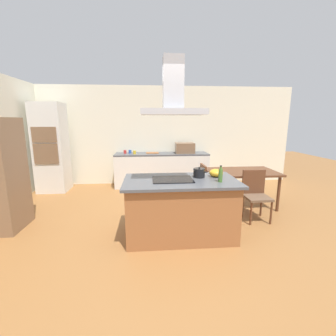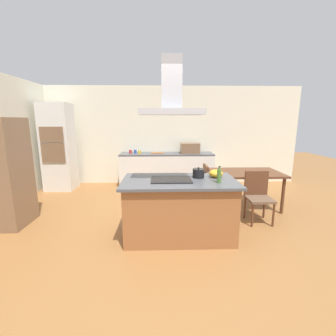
# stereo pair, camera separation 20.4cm
# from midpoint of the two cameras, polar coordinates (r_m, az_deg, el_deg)

# --- Properties ---
(ground) EXTENTS (16.00, 16.00, 0.00)m
(ground) POSITION_cam_midpoint_polar(r_m,az_deg,el_deg) (5.17, -0.40, -8.42)
(ground) COLOR #936033
(wall_back) EXTENTS (7.20, 0.10, 2.70)m
(wall_back) POSITION_cam_midpoint_polar(r_m,az_deg,el_deg) (6.62, -1.60, 7.95)
(wall_back) COLOR silver
(wall_back) RESTS_ON ground
(kitchen_island) EXTENTS (1.71, 0.95, 0.90)m
(kitchen_island) POSITION_cam_midpoint_polar(r_m,az_deg,el_deg) (3.61, 1.46, -9.77)
(kitchen_island) COLOR #995B33
(kitchen_island) RESTS_ON ground
(cooktop) EXTENTS (0.60, 0.44, 0.01)m
(cooktop) POSITION_cam_midpoint_polar(r_m,az_deg,el_deg) (3.46, -0.54, -2.85)
(cooktop) COLOR black
(cooktop) RESTS_ON kitchen_island
(tea_kettle) EXTENTS (0.23, 0.18, 0.17)m
(tea_kettle) POSITION_cam_midpoint_polar(r_m,az_deg,el_deg) (3.63, 6.09, -1.19)
(tea_kettle) COLOR black
(tea_kettle) RESTS_ON kitchen_island
(olive_oil_bottle) EXTENTS (0.06, 0.06, 0.24)m
(olive_oil_bottle) POSITION_cam_midpoint_polar(r_m,az_deg,el_deg) (3.38, 11.12, -1.73)
(olive_oil_bottle) COLOR #47722D
(olive_oil_bottle) RESTS_ON kitchen_island
(mixing_bowl) EXTENTS (0.22, 0.22, 0.12)m
(mixing_bowl) POSITION_cam_midpoint_polar(r_m,az_deg,el_deg) (3.71, 10.23, -1.20)
(mixing_bowl) COLOR gold
(mixing_bowl) RESTS_ON kitchen_island
(back_counter) EXTENTS (2.52, 0.62, 0.90)m
(back_counter) POSITION_cam_midpoint_polar(r_m,az_deg,el_deg) (6.37, -2.45, -0.38)
(back_counter) COLOR silver
(back_counter) RESTS_ON ground
(countertop_microwave) EXTENTS (0.50, 0.38, 0.28)m
(countertop_microwave) POSITION_cam_midpoint_polar(r_m,az_deg,el_deg) (6.33, 3.24, 4.95)
(countertop_microwave) COLOR brown
(countertop_microwave) RESTS_ON back_counter
(coffee_mug_red) EXTENTS (0.08, 0.08, 0.09)m
(coffee_mug_red) POSITION_cam_midpoint_polar(r_m,az_deg,el_deg) (6.37, -11.44, 3.92)
(coffee_mug_red) COLOR red
(coffee_mug_red) RESTS_ON back_counter
(coffee_mug_blue) EXTENTS (0.08, 0.08, 0.09)m
(coffee_mug_blue) POSITION_cam_midpoint_polar(r_m,az_deg,el_deg) (6.38, -10.26, 3.98)
(coffee_mug_blue) COLOR #2D56B2
(coffee_mug_blue) RESTS_ON back_counter
(coffee_mug_yellow) EXTENTS (0.08, 0.08, 0.09)m
(coffee_mug_yellow) POSITION_cam_midpoint_polar(r_m,az_deg,el_deg) (6.23, -9.18, 3.83)
(coffee_mug_yellow) COLOR gold
(coffee_mug_yellow) RESTS_ON back_counter
(cutting_board) EXTENTS (0.34, 0.24, 0.02)m
(cutting_board) POSITION_cam_midpoint_polar(r_m,az_deg,el_deg) (6.33, -4.79, 3.74)
(cutting_board) COLOR #995B33
(cutting_board) RESTS_ON back_counter
(wall_oven_stack) EXTENTS (0.70, 0.66, 2.20)m
(wall_oven_stack) POSITION_cam_midpoint_polar(r_m,az_deg,el_deg) (6.54, -27.63, 4.40)
(wall_oven_stack) COLOR silver
(wall_oven_stack) RESTS_ON ground
(dining_table) EXTENTS (1.40, 0.90, 0.75)m
(dining_table) POSITION_cam_midpoint_polar(r_m,az_deg,el_deg) (5.00, 16.54, -1.64)
(dining_table) COLOR #59331E
(dining_table) RESTS_ON ground
(chair_at_left_end) EXTENTS (0.42, 0.42, 0.89)m
(chair_at_left_end) POSITION_cam_midpoint_polar(r_m,az_deg,el_deg) (4.79, 6.14, -3.76)
(chair_at_left_end) COLOR brown
(chair_at_left_end) RESTS_ON ground
(chair_facing_island) EXTENTS (0.42, 0.42, 0.89)m
(chair_facing_island) POSITION_cam_midpoint_polar(r_m,az_deg,el_deg) (4.45, 19.51, -5.56)
(chair_facing_island) COLOR brown
(chair_facing_island) RESTS_ON ground
(range_hood) EXTENTS (0.90, 0.55, 0.78)m
(range_hood) POSITION_cam_midpoint_polar(r_m,az_deg,el_deg) (3.37, -0.58, 17.24)
(range_hood) COLOR #ADADB2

